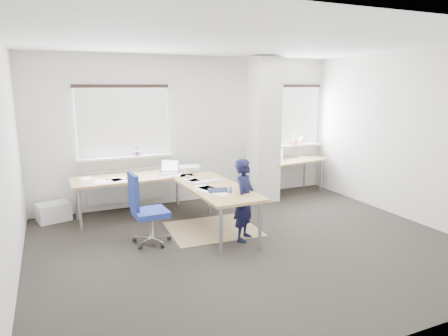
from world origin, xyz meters
name	(u,v)px	position (x,y,z in m)	size (l,w,h in m)	color
ground	(250,244)	(0.00, 0.00, 0.00)	(6.00, 6.00, 0.00)	black
room_shell	(248,120)	(0.18, 0.45, 1.75)	(6.04, 5.04, 2.82)	silver
floor_mat	(213,229)	(-0.26, 0.78, 0.00)	(1.37, 1.16, 0.01)	#967A52
white_crate	(54,212)	(-2.57, 2.25, 0.15)	(0.51, 0.36, 0.31)	white
desk_main	(174,183)	(-0.72, 1.30, 0.69)	(2.47, 2.61, 0.96)	olive
desk_side	(293,161)	(2.13, 2.16, 0.69)	(1.50, 0.93, 1.22)	olive
task_chair	(148,225)	(-1.33, 0.59, 0.30)	(0.58, 0.57, 1.06)	navy
person	(245,200)	(0.01, 0.20, 0.61)	(0.44, 0.29, 1.22)	black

